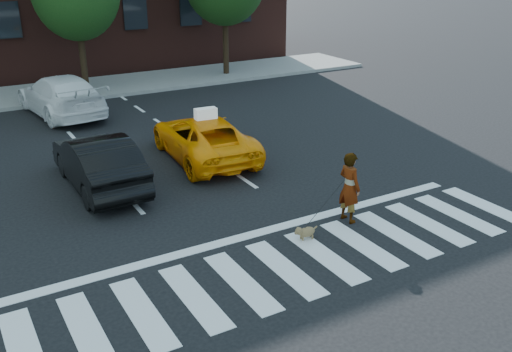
{
  "coord_description": "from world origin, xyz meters",
  "views": [
    {
      "loc": [
        -5.52,
        -8.33,
        6.04
      ],
      "look_at": [
        0.65,
        2.27,
        1.1
      ],
      "focal_mm": 40.0,
      "sensor_mm": 36.0,
      "label": 1
    }
  ],
  "objects_px": {
    "woman": "(349,187)",
    "dog": "(305,232)",
    "taxi": "(204,138)",
    "white_suv": "(61,95)",
    "black_sedan": "(98,162)"
  },
  "relations": [
    {
      "from": "dog",
      "to": "woman",
      "type": "bearing_deg",
      "value": 19.34
    },
    {
      "from": "white_suv",
      "to": "woman",
      "type": "xyz_separation_m",
      "value": [
        3.71,
        -12.81,
        0.09
      ]
    },
    {
      "from": "black_sedan",
      "to": "taxi",
      "type": "bearing_deg",
      "value": -169.78
    },
    {
      "from": "black_sedan",
      "to": "dog",
      "type": "height_order",
      "value": "black_sedan"
    },
    {
      "from": "woman",
      "to": "dog",
      "type": "distance_m",
      "value": 1.59
    },
    {
      "from": "taxi",
      "to": "woman",
      "type": "relative_size",
      "value": 2.75
    },
    {
      "from": "woman",
      "to": "white_suv",
      "type": "bearing_deg",
      "value": 11.12
    },
    {
      "from": "black_sedan",
      "to": "woman",
      "type": "bearing_deg",
      "value": 131.47
    },
    {
      "from": "woman",
      "to": "dog",
      "type": "bearing_deg",
      "value": 96.26
    },
    {
      "from": "black_sedan",
      "to": "white_suv",
      "type": "relative_size",
      "value": 0.82
    },
    {
      "from": "taxi",
      "to": "white_suv",
      "type": "height_order",
      "value": "white_suv"
    },
    {
      "from": "white_suv",
      "to": "black_sedan",
      "type": "bearing_deg",
      "value": 77.62
    },
    {
      "from": "black_sedan",
      "to": "white_suv",
      "type": "distance_m",
      "value": 7.87
    },
    {
      "from": "black_sedan",
      "to": "dog",
      "type": "relative_size",
      "value": 7.7
    },
    {
      "from": "black_sedan",
      "to": "woman",
      "type": "relative_size",
      "value": 2.55
    }
  ]
}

